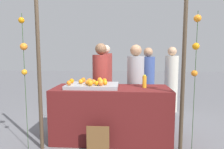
% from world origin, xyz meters
% --- Properties ---
extents(ground_plane, '(24.00, 24.00, 0.00)m').
position_xyz_m(ground_plane, '(0.00, 0.00, 0.00)').
color(ground_plane, slate).
extents(stall_counter, '(1.92, 0.75, 0.89)m').
position_xyz_m(stall_counter, '(0.00, 0.00, 0.44)').
color(stall_counter, '#5B1919').
rests_on(stall_counter, ground_plane).
extents(orange_tray, '(0.85, 0.54, 0.06)m').
position_xyz_m(orange_tray, '(-0.31, -0.02, 0.92)').
color(orange_tray, '#9EA0A5').
rests_on(orange_tray, stall_counter).
extents(orange_0, '(0.08, 0.08, 0.08)m').
position_xyz_m(orange_0, '(-0.29, -0.04, 0.99)').
color(orange_0, orange).
rests_on(orange_0, orange_tray).
extents(orange_1, '(0.08, 0.08, 0.08)m').
position_xyz_m(orange_1, '(-0.68, 0.04, 0.99)').
color(orange_1, orange).
rests_on(orange_1, orange_tray).
extents(orange_2, '(0.08, 0.08, 0.08)m').
position_xyz_m(orange_2, '(-0.09, -0.12, 0.99)').
color(orange_2, orange).
rests_on(orange_2, orange_tray).
extents(orange_3, '(0.08, 0.08, 0.08)m').
position_xyz_m(orange_3, '(-0.66, -0.19, 0.99)').
color(orange_3, orange).
rests_on(orange_3, orange_tray).
extents(orange_4, '(0.09, 0.09, 0.09)m').
position_xyz_m(orange_4, '(-0.32, -0.22, 0.99)').
color(orange_4, orange).
rests_on(orange_4, orange_tray).
extents(orange_5, '(0.08, 0.08, 0.08)m').
position_xyz_m(orange_5, '(-0.15, -0.20, 0.99)').
color(orange_5, orange).
rests_on(orange_5, orange_tray).
extents(orange_6, '(0.07, 0.07, 0.07)m').
position_xyz_m(orange_6, '(-0.22, -0.18, 0.98)').
color(orange_6, orange).
rests_on(orange_6, orange_tray).
extents(orange_7, '(0.08, 0.08, 0.08)m').
position_xyz_m(orange_7, '(-0.18, 0.03, 0.99)').
color(orange_7, orange).
rests_on(orange_7, orange_tray).
extents(orange_8, '(0.08, 0.08, 0.08)m').
position_xyz_m(orange_8, '(-0.37, -0.12, 0.99)').
color(orange_8, orange).
rests_on(orange_8, orange_tray).
extents(orange_9, '(0.09, 0.09, 0.09)m').
position_xyz_m(orange_9, '(-0.36, -0.02, 0.99)').
color(orange_9, orange).
rests_on(orange_9, orange_tray).
extents(orange_10, '(0.08, 0.08, 0.08)m').
position_xyz_m(orange_10, '(-0.50, 0.13, 0.99)').
color(orange_10, orange).
rests_on(orange_10, orange_tray).
extents(orange_11, '(0.08, 0.08, 0.08)m').
position_xyz_m(orange_11, '(-0.51, -0.03, 0.99)').
color(orange_11, orange).
rests_on(orange_11, orange_tray).
extents(orange_12, '(0.09, 0.09, 0.09)m').
position_xyz_m(orange_12, '(-0.21, 0.15, 0.99)').
color(orange_12, orange).
rests_on(orange_12, orange_tray).
extents(orange_13, '(0.07, 0.07, 0.07)m').
position_xyz_m(orange_13, '(-0.12, 0.13, 0.98)').
color(orange_13, orange).
rests_on(orange_13, orange_tray).
extents(juice_bottle, '(0.07, 0.07, 0.21)m').
position_xyz_m(juice_bottle, '(0.55, 0.02, 0.99)').
color(juice_bottle, gold).
rests_on(juice_bottle, stall_counter).
extents(chalkboard_sign, '(0.33, 0.03, 0.43)m').
position_xyz_m(chalkboard_sign, '(-0.16, -0.52, 0.20)').
color(chalkboard_sign, brown).
rests_on(chalkboard_sign, ground_plane).
extents(vendor_left, '(0.33, 0.33, 1.64)m').
position_xyz_m(vendor_left, '(-0.24, 0.59, 0.76)').
color(vendor_left, maroon).
rests_on(vendor_left, ground_plane).
extents(vendor_right, '(0.32, 0.32, 1.61)m').
position_xyz_m(vendor_right, '(0.43, 0.56, 0.75)').
color(vendor_right, '#99999E').
rests_on(vendor_right, ground_plane).
extents(crowd_person_0, '(0.33, 0.33, 1.66)m').
position_xyz_m(crowd_person_0, '(-0.29, 2.16, 0.78)').
color(crowd_person_0, maroon).
rests_on(crowd_person_0, ground_plane).
extents(crowd_person_1, '(0.32, 0.32, 1.60)m').
position_xyz_m(crowd_person_1, '(1.37, 1.67, 0.74)').
color(crowd_person_1, beige).
rests_on(crowd_person_1, ground_plane).
extents(crowd_person_2, '(0.32, 0.32, 1.58)m').
position_xyz_m(crowd_person_2, '(0.77, 1.45, 0.73)').
color(crowd_person_2, '#384C8C').
rests_on(crowd_person_2, ground_plane).
extents(canopy_post_left, '(0.06, 0.06, 2.28)m').
position_xyz_m(canopy_post_left, '(-1.04, -0.41, 1.14)').
color(canopy_post_left, '#473828').
rests_on(canopy_post_left, ground_plane).
extents(canopy_post_right, '(0.06, 0.06, 2.28)m').
position_xyz_m(canopy_post_right, '(1.04, -0.41, 1.14)').
color(canopy_post_right, '#473828').
rests_on(canopy_post_right, ground_plane).
extents(garland_strand_left, '(0.10, 0.10, 2.02)m').
position_xyz_m(garland_strand_left, '(-1.25, -0.44, 1.53)').
color(garland_strand_left, '#2D4C23').
rests_on(garland_strand_left, ground_plane).
extents(garland_strand_right, '(0.10, 0.10, 2.02)m').
position_xyz_m(garland_strand_right, '(1.18, -0.45, 1.57)').
color(garland_strand_right, '#2D4C23').
rests_on(garland_strand_right, ground_plane).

